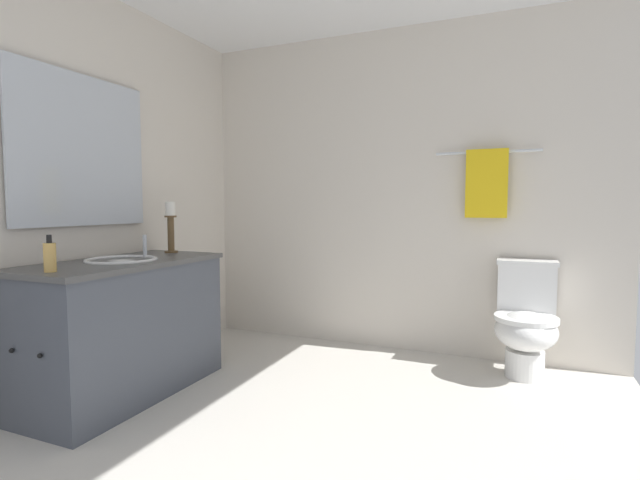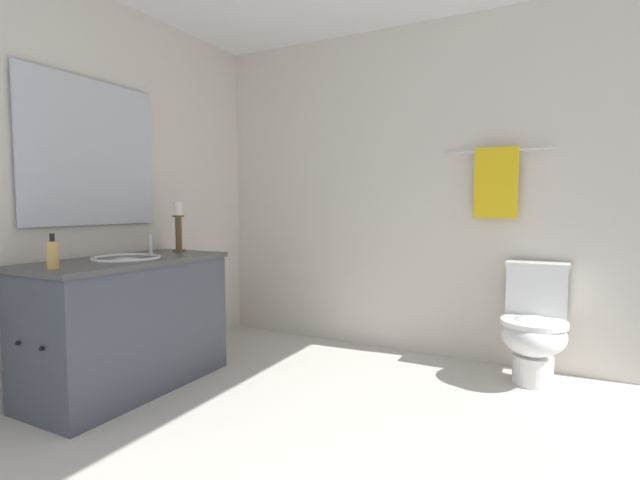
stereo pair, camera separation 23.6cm
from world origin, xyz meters
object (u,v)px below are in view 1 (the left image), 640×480
Objects in this scene: toilet at (526,321)px; candle_holder_tall at (171,225)px; sink_basin at (122,267)px; towel_bar at (487,152)px; soap_bottle at (50,257)px; towel_near_vanity at (486,184)px; mirror at (82,150)px; vanity_cabinet at (123,327)px.

candle_holder_tall is at bearing -161.52° from toilet.
sink_basin is 0.57× the size of towel_bar.
towel_near_vanity is (1.86, 1.93, 0.40)m from soap_bottle.
toilet is at bearing 38.81° from soap_bottle.
toilet is at bearing -38.85° from towel_bar.
towel_near_vanity reaches higher than sink_basin.
mirror reaches higher than towel_bar.
mirror reaches higher than toilet.
mirror is at bearing -115.71° from candle_holder_tall.
sink_basin is at bearing 0.20° from mirror.
toilet is (2.19, 1.23, -0.03)m from vanity_cabinet.
towel_near_vanity reaches higher than toilet.
mirror reaches higher than candle_holder_tall.
candle_holder_tall is 0.98m from soap_bottle.
candle_holder_tall is at bearing 95.59° from sink_basin.
sink_basin is 1.16× the size of candle_holder_tall.
vanity_cabinet is 0.36m from sink_basin.
toilet is at bearing 26.48° from mirror.
mirror reaches higher than towel_near_vanity.
mirror is 0.71m from candle_holder_tall.
candle_holder_tall is 2.25m from towel_bar.
mirror reaches higher than vanity_cabinet.
mirror is 1.33× the size of towel_bar.
mirror is 1.24× the size of toilet.
vanity_cabinet is at bearing -150.67° from toilet.
mirror is 2.97m from toilet.
vanity_cabinet is at bearing -90.00° from sink_basin.
sink_basin is 0.51m from soap_bottle.
mirror is at bearing -146.50° from towel_bar.
sink_basin is 2.23× the size of soap_bottle.
soap_bottle is (0.05, -0.49, 0.11)m from sink_basin.
towel_near_vanity is (0.00, -0.02, -0.22)m from towel_bar.
soap_bottle is (0.10, -0.97, -0.11)m from candle_holder_tall.
soap_bottle is 0.38× the size of towel_near_vanity.
mirror is 1.95× the size of towel_near_vanity.
towel_near_vanity reaches higher than candle_holder_tall.
vanity_cabinet is 1.72× the size of towel_bar.
towel_bar is at bearing 37.18° from vanity_cabinet.
sink_basin is at bearing -143.18° from towel_near_vanity.
towel_bar reaches higher than sink_basin.
soap_bottle is at bearing -83.82° from vanity_cabinet.
towel_near_vanity is at bearing 33.17° from mirror.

